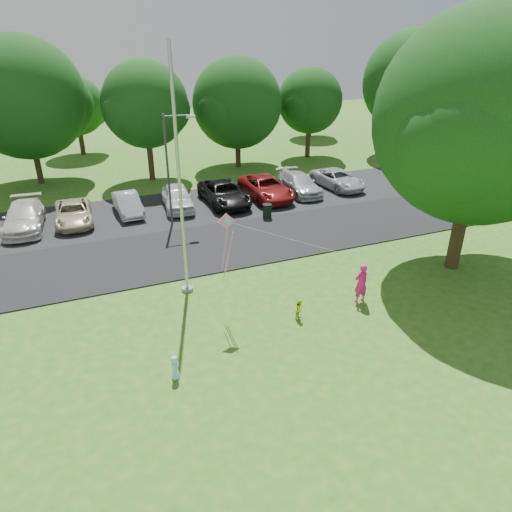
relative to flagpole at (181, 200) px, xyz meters
name	(u,v)px	position (x,y,z in m)	size (l,w,h in m)	color
ground	(313,334)	(3.50, -5.00, -4.17)	(120.00, 120.00, 0.00)	#356B1C
park_road	(232,243)	(3.50, 4.00, -4.14)	(60.00, 6.00, 0.06)	black
parking_strip	(198,206)	(3.50, 10.50, -4.14)	(42.00, 7.00, 0.06)	black
flagpole	(181,200)	(0.00, 0.00, 0.00)	(0.50, 0.50, 10.00)	#B7BABF
street_lamp	(171,160)	(1.44, 7.99, -0.35)	(1.79, 0.25, 6.36)	#3F3F44
trash_can	(267,211)	(6.78, 6.73, -3.71)	(0.58, 0.58, 0.91)	black
big_tree	(481,124)	(12.32, -2.71, 2.60)	(9.62, 9.03, 11.51)	#332316
tree_row	(183,99)	(5.09, 19.23, 1.55)	(64.35, 11.94, 10.88)	#332316
horizon_trees	(184,102)	(7.56, 28.88, 0.14)	(77.46, 7.20, 7.02)	#332316
parked_cars	(208,195)	(4.14, 10.35, -3.41)	(23.26, 5.34, 1.48)	silver
woman	(361,283)	(6.44, -3.66, -3.29)	(0.64, 0.42, 1.74)	#E61E7A
child_yellow	(300,309)	(3.53, -3.84, -3.74)	(0.42, 0.33, 0.86)	yellow
child_blue	(175,368)	(-1.81, -5.43, -3.73)	(0.43, 0.28, 0.87)	#A6EDFF
kite	(230,233)	(1.13, -2.63, -0.59)	(5.73, 1.33, 2.77)	pink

